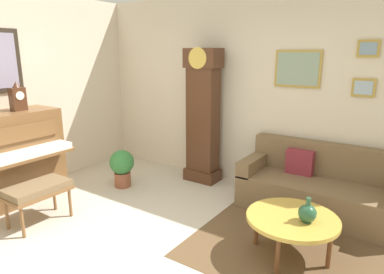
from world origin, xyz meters
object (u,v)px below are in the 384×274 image
at_px(grandfather_clock, 203,120).
at_px(couch, 320,188).
at_px(piano, 3,159).
at_px(piano_bench, 38,190).
at_px(green_jug, 307,213).
at_px(mantel_clock, 18,97).
at_px(potted_plant, 122,166).
at_px(coffee_table, 292,219).

distance_m(grandfather_clock, couch, 1.92).
bearing_deg(couch, grandfather_clock, 176.46).
relative_size(piano, couch, 0.76).
distance_m(piano_bench, green_jug, 2.96).
distance_m(grandfather_clock, mantel_clock, 2.56).
relative_size(couch, mantel_clock, 5.00).
bearing_deg(couch, potted_plant, -163.33).
bearing_deg(green_jug, piano, -165.99).
relative_size(grandfather_clock, mantel_clock, 5.34).
bearing_deg(green_jug, mantel_clock, -170.31).
bearing_deg(potted_plant, piano_bench, -89.62).
xyz_separation_m(piano, mantel_clock, (0.00, 0.29, 0.77)).
bearing_deg(piano_bench, coffee_table, 20.62).
bearing_deg(potted_plant, coffee_table, -7.33).
height_order(coffee_table, mantel_clock, mantel_clock).
height_order(piano_bench, couch, couch).
height_order(green_jug, potted_plant, green_jug).
distance_m(couch, coffee_table, 1.14).
bearing_deg(grandfather_clock, piano, -127.53).
relative_size(piano_bench, mantel_clock, 1.84).
xyz_separation_m(couch, coffee_table, (0.02, -1.14, 0.08)).
bearing_deg(mantel_clock, piano, -90.47).
bearing_deg(grandfather_clock, potted_plant, -133.09).
xyz_separation_m(piano_bench, coffee_table, (2.65, 1.00, -0.02)).
height_order(grandfather_clock, potted_plant, grandfather_clock).
xyz_separation_m(piano_bench, mantel_clock, (-0.83, 0.35, 0.98)).
distance_m(piano_bench, couch, 3.39).
height_order(piano, piano_bench, piano).
xyz_separation_m(grandfather_clock, green_jug, (1.96, -1.27, -0.46)).
height_order(piano, grandfather_clock, grandfather_clock).
bearing_deg(piano_bench, potted_plant, 90.38).
xyz_separation_m(piano, green_jug, (3.63, 0.91, -0.11)).
xyz_separation_m(couch, mantel_clock, (-3.47, -1.78, 1.07)).
bearing_deg(potted_plant, piano, -123.01).
distance_m(mantel_clock, potted_plant, 1.67).
bearing_deg(green_jug, grandfather_clock, 147.01).
height_order(piano, potted_plant, piano).
distance_m(couch, potted_plant, 2.76).
bearing_deg(coffee_table, potted_plant, 172.67).
relative_size(coffee_table, green_jug, 3.67).
xyz_separation_m(grandfather_clock, potted_plant, (-0.85, -0.90, -0.64)).
bearing_deg(grandfather_clock, piano_bench, -110.44).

